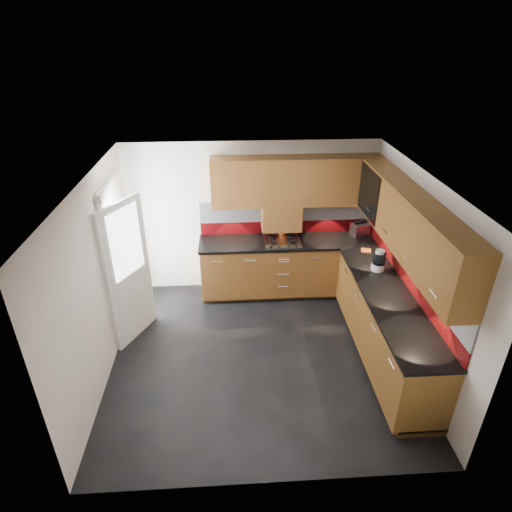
{
  "coord_description": "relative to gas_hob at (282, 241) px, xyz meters",
  "views": [
    {
      "loc": [
        -0.32,
        -4.35,
        3.86
      ],
      "look_at": [
        -0.0,
        0.65,
        1.14
      ],
      "focal_mm": 30.0,
      "sensor_mm": 36.0,
      "label": 1
    }
  ],
  "objects": [
    {
      "name": "back_door",
      "position": [
        -2.23,
        -0.72,
        0.08
      ],
      "size": [
        0.42,
        1.19,
        2.04
      ],
      "color": "white",
      "rests_on": "room"
    },
    {
      "name": "toaster",
      "position": [
        1.25,
        0.16,
        0.08
      ],
      "size": [
        0.32,
        0.26,
        0.2
      ],
      "color": "silver",
      "rests_on": "countertop"
    },
    {
      "name": "food_processor",
      "position": [
        1.19,
        -0.94,
        0.12
      ],
      "size": [
        0.18,
        0.18,
        0.3
      ],
      "color": "white",
      "rests_on": "countertop"
    },
    {
      "name": "countertop",
      "position": [
        0.6,
        -0.77,
        -0.03
      ],
      "size": [
        2.72,
        3.22,
        0.04
      ],
      "color": "black",
      "rests_on": "base_cabinets"
    },
    {
      "name": "upper_cabinets",
      "position": [
        0.78,
        -0.69,
        0.88
      ],
      "size": [
        2.5,
        3.2,
        0.72
      ],
      "color": "brown",
      "rests_on": "room"
    },
    {
      "name": "utensil_pot",
      "position": [
        0.04,
        0.24,
        0.08
      ],
      "size": [
        0.12,
        0.12,
        0.45
      ],
      "color": "#DF4615",
      "rests_on": "countertop"
    },
    {
      "name": "orange_cloth",
      "position": [
        1.19,
        -0.39,
        -0.01
      ],
      "size": [
        0.17,
        0.16,
        0.02
      ],
      "primitive_type": "cube",
      "rotation": [
        0.0,
        0.0,
        -0.29
      ],
      "color": "orange",
      "rests_on": "countertop"
    },
    {
      "name": "extractor_hood",
      "position": [
        -0.0,
        0.17,
        0.33
      ],
      "size": [
        0.6,
        0.33,
        0.4
      ],
      "primitive_type": "cube",
      "color": "brown",
      "rests_on": "room"
    },
    {
      "name": "base_cabinets",
      "position": [
        0.62,
        -0.75,
        -0.52
      ],
      "size": [
        2.7,
        3.2,
        0.95
      ],
      "color": "brown",
      "rests_on": "room"
    },
    {
      "name": "paper_towel",
      "position": [
        1.23,
        -0.86,
        0.11
      ],
      "size": [
        0.14,
        0.14,
        0.25
      ],
      "primitive_type": "cylinder",
      "rotation": [
        0.0,
        0.0,
        -0.24
      ],
      "color": "white",
      "rests_on": "countertop"
    },
    {
      "name": "backsplash",
      "position": [
        0.83,
        -0.54,
        0.26
      ],
      "size": [
        2.7,
        3.2,
        0.54
      ],
      "color": "maroon",
      "rests_on": "countertop"
    },
    {
      "name": "glass_cabinet",
      "position": [
        1.26,
        -0.4,
        0.91
      ],
      "size": [
        0.32,
        0.8,
        0.66
      ],
      "color": "black",
      "rests_on": "room"
    },
    {
      "name": "gas_hob",
      "position": [
        0.0,
        0.0,
        0.0
      ],
      "size": [
        0.55,
        0.49,
        0.04
      ],
      "color": "silver",
      "rests_on": "countertop"
    },
    {
      "name": "room",
      "position": [
        -0.45,
        -1.47,
        0.54
      ],
      "size": [
        4.0,
        3.8,
        2.64
      ],
      "color": "black"
    }
  ]
}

